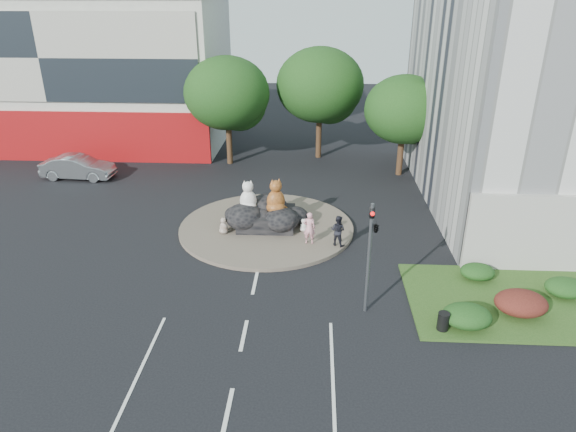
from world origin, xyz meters
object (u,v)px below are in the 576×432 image
cat_white (248,195)px  parked_car (78,167)px  kitten_calico (224,225)px  pedestrian_pink (309,228)px  pedestrian_dark (338,231)px  litter_bin (443,321)px  cat_tabby (276,196)px  kitten_white (304,225)px

cat_white → parked_car: size_ratio=0.35×
kitten_calico → pedestrian_pink: (4.78, -1.01, 0.42)m
pedestrian_dark → cat_white: bearing=1.9°
pedestrian_pink → litter_bin: pedestrian_pink is taller
kitten_calico → pedestrian_dark: (6.29, -1.15, 0.37)m
cat_tabby → pedestrian_dark: bearing=-56.5°
cat_tabby → pedestrian_pink: size_ratio=1.12×
kitten_white → pedestrian_pink: (0.34, -1.50, 0.52)m
cat_tabby → kitten_white: (1.59, -0.52, -1.52)m
cat_tabby → pedestrian_dark: 4.20m
pedestrian_dark → litter_bin: (3.99, -7.10, -0.54)m
pedestrian_dark → cat_tabby: bearing=-5.6°
cat_white → cat_tabby: cat_tabby is taller
pedestrian_pink → cat_white: bearing=-28.4°
cat_white → litter_bin: size_ratio=2.40×
kitten_calico → kitten_white: size_ratio=1.26×
cat_white → parked_car: (-13.45, 7.78, -1.16)m
cat_white → cat_tabby: (1.59, -0.14, 0.09)m
parked_car → kitten_calico: bearing=-123.5°
cat_white → pedestrian_dark: size_ratio=1.08×
kitten_calico → litter_bin: kitten_calico is taller
kitten_calico → pedestrian_dark: size_ratio=0.56×
kitten_white → cat_white: bearing=149.2°
kitten_calico → parked_car: parked_car is taller
litter_bin → cat_white: bearing=133.7°
kitten_white → litter_bin: size_ratio=0.99×
kitten_white → pedestrian_pink: size_ratio=0.42×
cat_white → kitten_calico: 2.18m
kitten_calico → cat_tabby: bearing=56.2°
kitten_white → parked_car: bearing=134.2°
cat_white → kitten_calico: size_ratio=1.91×
kitten_calico → parked_car: 15.10m
cat_tabby → pedestrian_pink: cat_tabby is taller
pedestrian_pink → pedestrian_dark: pedestrian_pink is taller
kitten_calico → pedestrian_pink: bearing=24.7°
cat_white → pedestrian_pink: cat_white is taller
cat_white → litter_bin: 13.12m
cat_white → cat_tabby: size_ratio=0.91×
cat_tabby → parked_car: bearing=128.1°
parked_car → litter_bin: size_ratio=6.79×
kitten_calico → parked_car: bearing=-179.7°
cat_white → pedestrian_pink: bearing=-40.0°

